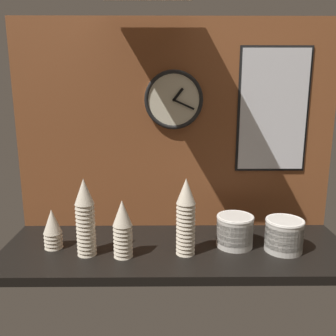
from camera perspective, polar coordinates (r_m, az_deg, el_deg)
ground_plane at (r=1.71m, az=1.33°, el=-12.98°), size 1.60×0.56×0.04m
wall_tiled_back at (r=1.81m, az=1.16°, el=6.58°), size 1.60×0.03×1.05m
cup_stack_center_left at (r=1.56m, az=-7.29°, el=-9.63°), size 0.08×0.08×0.26m
cup_stack_center_right at (r=1.56m, az=2.87°, el=-7.81°), size 0.08×0.08×0.35m
cup_stack_left at (r=1.59m, az=-13.13°, el=-7.70°), size 0.08×0.08×0.35m
cup_stack_far_left at (r=1.73m, az=-18.03°, el=-9.24°), size 0.08×0.08×0.18m
bowl_stack_far_right at (r=1.71m, az=18.11°, el=-10.05°), size 0.17×0.17×0.15m
bowl_stack_right at (r=1.69m, az=10.69°, el=-9.78°), size 0.17×0.17×0.15m
wall_clock at (r=1.77m, az=0.93°, el=10.87°), size 0.29×0.03×0.29m
menu_board at (r=1.86m, az=16.52°, el=8.85°), size 0.35×0.01×0.62m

